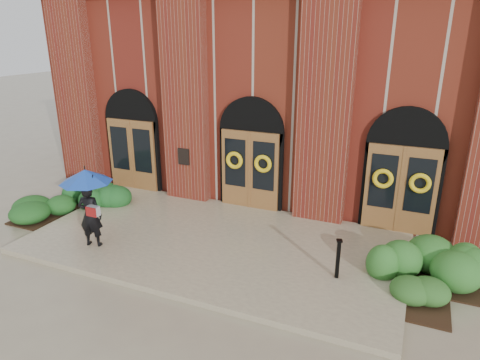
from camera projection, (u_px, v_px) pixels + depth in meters
The scene contains 9 objects.
ground at pixel (212, 247), 11.63m from camera, with size 90.00×90.00×0.00m, color gray.
landing at pixel (215, 242), 11.74m from camera, with size 10.00×5.30×0.15m, color tan.
church_building at pixel (303, 82), 18.09m from camera, with size 16.20×12.53×7.00m.
man_with_umbrella at pixel (88, 193), 10.96m from camera, with size 1.62×1.62×2.12m.
metal_post at pixel (338, 258), 9.78m from camera, with size 0.16×0.16×0.97m.
hedge_wall_left at pixel (89, 194), 14.41m from camera, with size 2.72×1.09×0.70m, color #1A4E1E.
hedge_wall_right at pixel (420, 262), 10.09m from camera, with size 3.27×1.31×0.84m, color #296021.
hedge_front_left at pixel (46, 211), 13.26m from camera, with size 1.61×1.38×0.57m, color #1B4D1A.
hedge_front_right at pixel (413, 294), 9.15m from camera, with size 1.40×1.20×0.50m, color #28551E.
Camera 1 is at (4.76, -9.24, 5.59)m, focal length 32.00 mm.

